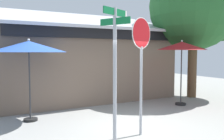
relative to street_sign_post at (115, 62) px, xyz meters
name	(u,v)px	position (x,y,z in m)	size (l,w,h in m)	color
ground_plane	(126,127)	(1.03, 1.12, -2.03)	(28.00, 28.00, 0.10)	gray
cafe_building	(80,61)	(1.57, 6.40, -0.22)	(8.60, 5.50, 4.53)	#705B4C
street_sign_post	(115,62)	(0.00, 0.00, 0.00)	(0.85, 0.79, 3.26)	#A8AAB2
stop_sign	(141,53)	(0.91, 0.20, 0.22)	(0.77, 0.29, 3.12)	#A8AAB2
patio_umbrella_royal_blue_left	(29,47)	(-1.45, 2.99, 0.39)	(2.40, 2.40, 2.64)	black
patio_umbrella_crimson_center	(182,47)	(4.54, 2.42, 0.47)	(2.04, 2.04, 2.72)	black
shade_tree	(198,8)	(6.56, 3.42, 2.38)	(4.62, 4.29, 6.60)	brown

